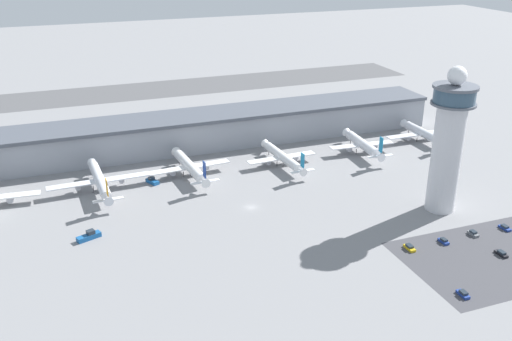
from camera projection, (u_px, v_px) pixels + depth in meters
name	position (u px, v px, depth m)	size (l,w,h in m)	color
ground_plane	(251.00, 207.00, 211.88)	(1000.00, 1000.00, 0.00)	gray
terminal_building	(200.00, 130.00, 269.26)	(235.11, 25.00, 16.02)	#9399A3
runway_strip	(155.00, 90.00, 370.16)	(352.67, 44.00, 0.01)	#515154
control_tower	(448.00, 140.00, 200.51)	(15.43, 15.43, 53.26)	silver
parking_lot_surface	(502.00, 255.00, 180.40)	(64.00, 40.00, 0.01)	#424247
airplane_gate_bravo	(100.00, 181.00, 223.28)	(40.21, 41.72, 13.02)	silver
airplane_gate_charlie	(190.00, 167.00, 237.39)	(35.42, 39.23, 13.15)	white
airplane_gate_delta	(283.00, 157.00, 248.48)	(31.97, 38.65, 11.97)	white
airplane_gate_echo	(363.00, 144.00, 261.39)	(30.93, 35.76, 13.56)	white
airplane_gate_foxtrot	(422.00, 133.00, 277.85)	(37.85, 33.05, 12.87)	silver
service_truck_catering	(89.00, 236.00, 189.68)	(8.43, 5.19, 3.00)	black
service_truck_fuel	(152.00, 181.00, 232.01)	(4.92, 6.72, 2.60)	black
car_black_suv	(505.00, 228.00, 196.14)	(2.06, 4.56, 1.40)	black
car_maroon_suv	(463.00, 294.00, 160.14)	(1.93, 4.34, 1.52)	black
car_green_van	(501.00, 254.00, 180.35)	(1.87, 4.67, 1.41)	black
car_grey_coupe	(473.00, 233.00, 192.24)	(1.91, 4.12, 1.56)	black
car_navy_sedan	(409.00, 248.00, 183.67)	(1.91, 4.63, 1.53)	black
car_red_hatchback	(444.00, 241.00, 187.53)	(1.82, 4.14, 1.51)	black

